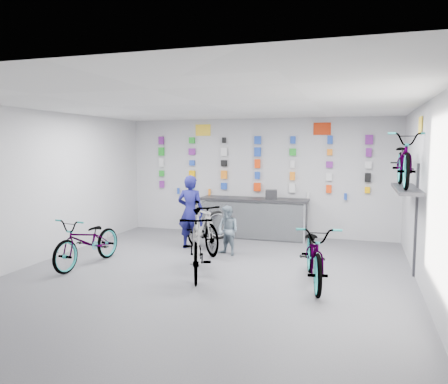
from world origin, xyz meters
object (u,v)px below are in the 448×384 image
(counter, at_px, (254,219))
(bike_right, at_px, (315,253))
(customer, at_px, (228,231))
(bike_center, at_px, (197,244))
(clerk, at_px, (191,212))
(bike_left, at_px, (88,241))
(bike_service, at_px, (201,227))

(counter, bearing_deg, bike_right, -61.01)
(customer, bearing_deg, bike_right, -11.97)
(counter, height_order, bike_center, bike_center)
(counter, xyz_separation_m, clerk, (-1.09, -1.53, 0.34))
(bike_right, relative_size, customer, 1.90)
(bike_left, xyz_separation_m, bike_service, (1.69, 1.72, 0.07))
(bike_right, height_order, bike_service, bike_service)
(bike_center, distance_m, bike_right, 2.05)
(bike_left, height_order, clerk, clerk)
(bike_left, distance_m, bike_center, 2.24)
(customer, bearing_deg, clerk, -175.55)
(bike_service, bearing_deg, counter, 24.62)
(bike_right, bearing_deg, customer, 132.17)
(clerk, bearing_deg, bike_service, 144.79)
(clerk, distance_m, customer, 1.09)
(bike_right, bearing_deg, bike_service, 137.36)
(clerk, bearing_deg, counter, -127.32)
(bike_right, bearing_deg, bike_left, 170.55)
(bike_service, relative_size, customer, 1.74)
(clerk, bearing_deg, customer, 158.13)
(bike_left, xyz_separation_m, clerk, (1.35, 1.94, 0.35))
(bike_center, distance_m, clerk, 2.15)
(bike_center, distance_m, customer, 1.59)
(bike_center, bearing_deg, bike_left, 160.26)
(counter, relative_size, customer, 2.57)
(clerk, bearing_deg, bike_center, 112.62)
(bike_service, bearing_deg, clerk, 104.42)
(counter, height_order, bike_left, counter)
(bike_left, height_order, bike_center, bike_center)
(bike_left, bearing_deg, clerk, 59.96)
(clerk, bearing_deg, bike_left, 53.30)
(customer, bearing_deg, bike_service, -167.35)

